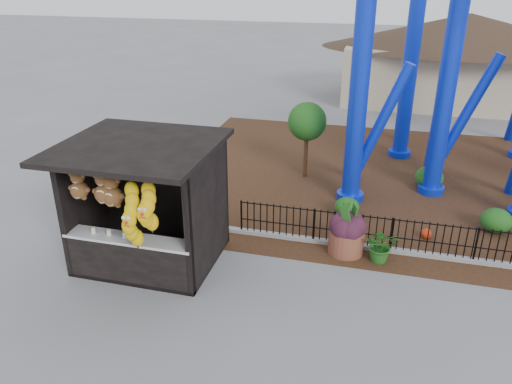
% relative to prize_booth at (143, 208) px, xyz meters
% --- Properties ---
extents(ground, '(120.00, 120.00, 0.00)m').
position_rel_prize_booth_xyz_m(ground, '(2.99, -0.91, -1.53)').
color(ground, slate).
rests_on(ground, ground).
extents(mulch_bed, '(18.00, 12.00, 0.02)m').
position_rel_prize_booth_xyz_m(mulch_bed, '(6.99, 7.09, -1.52)').
color(mulch_bed, '#331E11').
rests_on(mulch_bed, ground).
extents(curb, '(18.00, 0.18, 0.12)m').
position_rel_prize_booth_xyz_m(curb, '(6.99, 2.09, -1.47)').
color(curb, gray).
rests_on(curb, ground).
extents(prize_booth, '(3.50, 3.40, 3.12)m').
position_rel_prize_booth_xyz_m(prize_booth, '(0.00, 0.00, 0.00)').
color(prize_booth, black).
rests_on(prize_booth, ground).
extents(picket_fence, '(12.20, 0.06, 1.00)m').
position_rel_prize_booth_xyz_m(picket_fence, '(7.89, 2.09, -1.03)').
color(picket_fence, black).
rests_on(picket_fence, ground).
extents(terracotta_planter, '(1.07, 1.07, 0.65)m').
position_rel_prize_booth_xyz_m(terracotta_planter, '(4.67, 1.79, -1.20)').
color(terracotta_planter, brown).
rests_on(terracotta_planter, ground).
extents(planter_foliage, '(0.70, 0.70, 0.64)m').
position_rel_prize_booth_xyz_m(planter_foliage, '(4.67, 1.79, -0.56)').
color(planter_foliage, '#321422').
rests_on(planter_foliage, terracotta_planter).
extents(potted_plant, '(0.88, 0.78, 0.90)m').
position_rel_prize_booth_xyz_m(potted_plant, '(5.55, 1.60, -1.08)').
color(potted_plant, '#205D1B').
rests_on(potted_plant, ground).
extents(landscaping, '(8.60, 4.64, 0.74)m').
position_rel_prize_booth_xyz_m(landscaping, '(7.89, 4.93, -1.20)').
color(landscaping, '#1B4D16').
rests_on(landscaping, mulch_bed).
extents(pavilion, '(15.00, 15.00, 4.80)m').
position_rel_prize_booth_xyz_m(pavilion, '(8.99, 19.09, 1.54)').
color(pavilion, '#BFAD8C').
rests_on(pavilion, ground).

